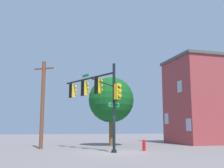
{
  "coord_description": "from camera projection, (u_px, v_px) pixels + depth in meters",
  "views": [
    {
      "loc": [
        -18.47,
        5.36,
        1.65
      ],
      "look_at": [
        -0.5,
        0.29,
        4.65
      ],
      "focal_mm": 44.21,
      "sensor_mm": 36.0,
      "label": 1
    }
  ],
  "objects": [
    {
      "name": "utility_pole",
      "position": [
        43.0,
        103.0,
        22.7
      ],
      "size": [
        1.09,
        1.57,
        7.21
      ],
      "color": "brown",
      "rests_on": "ground_plane"
    },
    {
      "name": "brick_building",
      "position": [
        197.0,
        100.0,
        29.93
      ],
      "size": [
        6.43,
        5.57,
        9.28
      ],
      "color": "#9A3C3F",
      "rests_on": "ground_plane"
    },
    {
      "name": "tree_far",
      "position": [
        111.0,
        100.0,
        26.67
      ],
      "size": [
        4.37,
        4.37,
        6.56
      ],
      "color": "brown",
      "rests_on": "ground_plane"
    },
    {
      "name": "ground_plane",
      "position": [
        114.0,
        153.0,
        18.73
      ],
      "size": [
        120.0,
        120.0,
        0.0
      ],
      "primitive_type": "plane",
      "color": "slate"
    },
    {
      "name": "fire_hydrant",
      "position": [
        144.0,
        145.0,
        20.41
      ],
      "size": [
        0.33,
        0.24,
        0.83
      ],
      "color": "red",
      "rests_on": "ground_plane"
    },
    {
      "name": "signal_pole_assembly",
      "position": [
        96.0,
        92.0,
        21.0
      ],
      "size": [
        6.51,
        3.13,
        6.21
      ],
      "color": "black",
      "rests_on": "ground_plane"
    }
  ]
}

